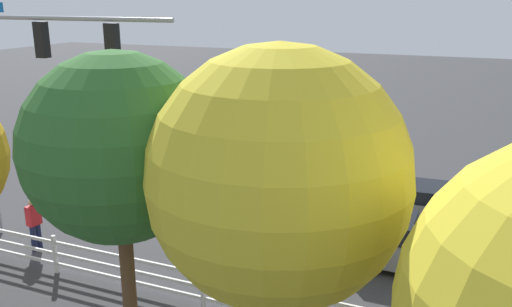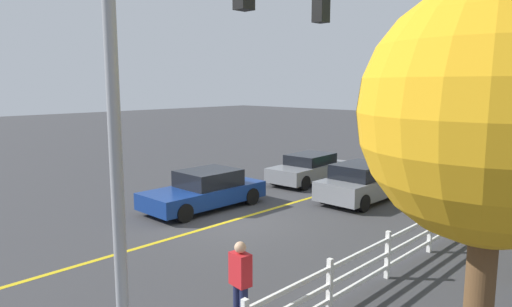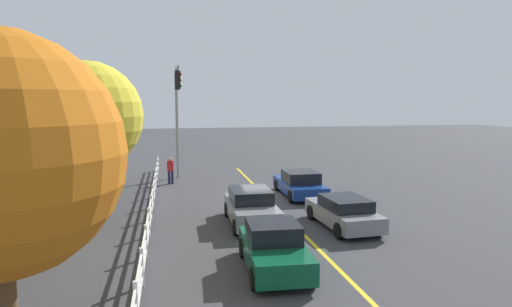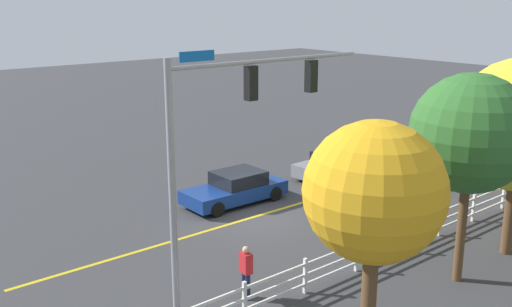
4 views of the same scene
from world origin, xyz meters
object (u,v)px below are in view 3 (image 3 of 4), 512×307
car_2 (343,212)px  pedestrian (171,169)px  tree_1 (103,120)px  tree_0 (97,110)px  car_1 (300,184)px  tree_3 (87,117)px  car_3 (251,207)px  car_0 (274,248)px

car_2 → pedestrian: pedestrian is taller
pedestrian → tree_1: size_ratio=0.28×
pedestrian → tree_0: bearing=158.0°
car_1 → tree_3: size_ratio=0.68×
car_1 → tree_0: size_ratio=0.70×
car_2 → car_1: bearing=-3.2°
tree_1 → tree_0: bearing=-174.8°
car_3 → pedestrian: (9.99, 3.35, 0.20)m
tree_3 → tree_1: bearing=3.6°
tree_1 → car_0: bearing=-154.1°
tree_0 → tree_3: tree_3 is taller
tree_1 → tree_3: bearing=-176.4°
car_1 → car_3: bearing=144.0°
car_0 → tree_0: (9.27, 6.47, 4.12)m
car_1 → tree_3: (-4.17, 10.33, 3.96)m
car_1 → car_3: 6.19m
tree_3 → car_1: bearing=-68.0°
car_2 → car_0: bearing=132.1°
car_0 → tree_1: 16.20m
car_1 → car_2: bearing=-179.6°
car_0 → tree_3: bearing=-130.9°
car_2 → car_3: car_3 is taller
car_1 → pedestrian: 8.62m
car_2 → pedestrian: bearing=28.6°
tree_0 → tree_3: size_ratio=0.97×
car_2 → tree_0: 12.39m
car_0 → pedestrian: (15.25, 3.10, 0.23)m
car_2 → tree_0: bearing=59.7°
car_3 → tree_3: size_ratio=0.62×
tree_0 → tree_3: (-3.20, -0.06, -0.18)m
tree_1 → car_3: bearing=-141.4°
car_3 → car_1: bearing=144.2°
car_1 → tree_1: 12.06m
car_0 → tree_0: 12.03m
car_3 → tree_3: bearing=-96.4°
car_0 → car_1: car_0 is taller
car_1 → car_3: size_ratio=1.09×
car_0 → car_2: size_ratio=0.92×
car_0 → pedestrian: pedestrian is taller
pedestrian → tree_0: tree_0 is taller
car_0 → car_3: 5.26m
car_0 → tree_0: size_ratio=0.60×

